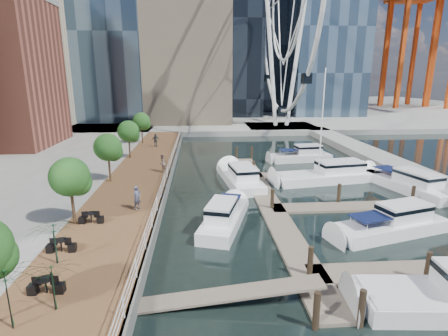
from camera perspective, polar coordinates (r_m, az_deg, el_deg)
ground at (r=21.63m, az=4.24°, el=-14.82°), size 520.00×520.00×0.00m
boardwalk at (r=35.64m, az=-13.84°, el=-2.33°), size 6.00×60.00×1.00m
seawall at (r=35.25m, az=-9.03°, el=-2.26°), size 0.25×60.00×1.00m
land_far at (r=121.08m, az=-2.81°, el=9.78°), size 200.00×114.00×1.00m
breakwater at (r=46.03m, az=25.82°, el=0.42°), size 4.00×60.00×1.00m
pier at (r=73.32m, az=9.28°, el=6.47°), size 14.00×12.00×1.00m
railing at (r=34.98m, az=-9.26°, el=-0.66°), size 0.10×60.00×1.05m
floating_docks at (r=32.23m, az=15.83°, el=-4.28°), size 16.00×34.00×2.60m
port_cranes at (r=134.65m, az=28.82°, el=16.87°), size 40.00×52.00×38.00m
street_trees at (r=34.30m, az=-18.45°, el=3.22°), size 2.60×42.60×4.60m
cafe_tables at (r=20.44m, az=-25.94°, el=-13.87°), size 2.50×13.70×0.74m
yacht_foreground at (r=27.42m, az=25.47°, el=-9.68°), size 9.53×4.87×2.15m
pedestrian_near at (r=26.90m, az=-14.00°, el=-4.71°), size 0.75×0.80×1.84m
pedestrian_mid at (r=36.88m, az=-10.07°, el=0.77°), size 1.02×1.13×1.89m
pedestrian_far at (r=50.66m, az=-11.09°, el=4.46°), size 1.11×0.48×1.88m
moored_yachts at (r=36.15m, az=16.16°, el=-3.08°), size 23.24×33.64×11.50m
cafe_seating at (r=17.90m, az=-28.47°, el=-15.27°), size 4.56×8.51×2.68m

